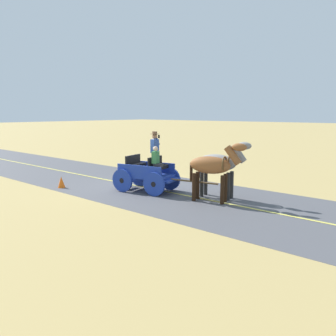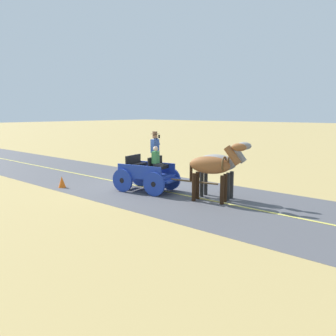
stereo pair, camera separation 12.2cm
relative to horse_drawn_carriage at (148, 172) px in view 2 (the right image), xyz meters
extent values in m
plane|color=tan|center=(-0.38, -0.86, -0.82)|extent=(200.00, 200.00, 0.00)
cube|color=#4C4C51|center=(-0.38, -0.86, -0.81)|extent=(5.87, 160.00, 0.01)
cube|color=#DBCC4C|center=(-0.38, -0.86, -0.81)|extent=(0.12, 160.00, 0.00)
cube|color=#1E3899|center=(0.02, -0.08, -0.16)|extent=(1.62, 2.40, 0.12)
cube|color=#1E3899|center=(-0.54, -0.20, 0.12)|extent=(0.48, 2.06, 0.44)
cube|color=#1E3899|center=(0.58, 0.03, 0.12)|extent=(0.48, 2.06, 0.44)
cube|color=#1E3899|center=(-0.23, 1.11, -0.26)|extent=(1.11, 0.45, 0.08)
cube|color=#1E3899|center=(0.26, -1.26, -0.34)|extent=(0.75, 0.34, 0.06)
cube|color=black|center=(-0.10, 0.51, 0.22)|extent=(1.07, 0.56, 0.14)
cube|color=black|center=(-0.07, 0.33, 0.44)|extent=(1.02, 0.28, 0.44)
cube|color=black|center=(0.12, -0.57, 0.22)|extent=(1.07, 0.56, 0.14)
cube|color=black|center=(0.16, -0.74, 0.44)|extent=(1.02, 0.28, 0.44)
cylinder|color=#1E3899|center=(-0.77, 0.54, -0.34)|extent=(0.29, 0.96, 0.96)
cylinder|color=black|center=(-0.77, 0.54, -0.34)|extent=(0.16, 0.23, 0.21)
cylinder|color=#1E3899|center=(0.50, 0.80, -0.34)|extent=(0.29, 0.96, 0.96)
cylinder|color=black|center=(0.50, 0.80, -0.34)|extent=(0.16, 0.23, 0.21)
cylinder|color=#1E3899|center=(-0.46, -0.97, -0.34)|extent=(0.29, 0.96, 0.96)
cylinder|color=black|center=(-0.46, -0.97, -0.34)|extent=(0.16, 0.23, 0.21)
cylinder|color=#1E3899|center=(0.81, -0.70, -0.34)|extent=(0.29, 0.96, 0.96)
cylinder|color=black|center=(0.81, -0.70, -0.34)|extent=(0.16, 0.23, 0.21)
cylinder|color=brown|center=(-0.42, 2.07, -0.21)|extent=(0.47, 1.97, 0.07)
cylinder|color=black|center=(0.19, 0.57, 0.92)|extent=(0.02, 0.02, 1.30)
cylinder|color=#2D2D33|center=(-0.19, 0.21, 0.35)|extent=(0.22, 0.22, 0.90)
cube|color=#2D4C99|center=(-0.19, 0.21, 1.08)|extent=(0.38, 0.28, 0.56)
sphere|color=#9E7051|center=(-0.19, 0.21, 1.48)|extent=(0.22, 0.22, 0.22)
cylinder|color=#473323|center=(-0.19, 0.21, 1.58)|extent=(0.36, 0.36, 0.01)
cylinder|color=#473323|center=(-0.19, 0.21, 1.63)|extent=(0.20, 0.20, 0.10)
cylinder|color=#2D4C99|center=(-0.38, 0.21, 1.26)|extent=(0.27, 0.13, 0.32)
cube|color=black|center=(-0.44, 0.22, 1.46)|extent=(0.03, 0.07, 0.14)
cube|color=#2D2D33|center=(0.12, 0.68, 0.36)|extent=(0.34, 0.37, 0.14)
cube|color=#387F47|center=(0.14, 0.56, 0.67)|extent=(0.33, 0.26, 0.48)
sphere|color=beige|center=(0.14, 0.56, 1.02)|extent=(0.20, 0.20, 0.20)
ellipsoid|color=gray|center=(-0.93, 2.79, 0.55)|extent=(0.80, 1.63, 0.64)
cylinder|color=#272726|center=(-1.19, 3.30, -0.29)|extent=(0.15, 0.15, 1.05)
cylinder|color=#272726|center=(-0.84, 3.35, -0.29)|extent=(0.15, 0.15, 1.05)
cylinder|color=#272726|center=(-1.02, 2.22, -0.29)|extent=(0.15, 0.15, 1.05)
cylinder|color=#272726|center=(-0.66, 2.28, -0.29)|extent=(0.15, 0.15, 1.05)
cylinder|color=gray|center=(-1.06, 3.62, 0.95)|extent=(0.36, 0.68, 0.73)
ellipsoid|color=gray|center=(-1.10, 3.84, 1.26)|extent=(0.30, 0.57, 0.28)
cube|color=#272726|center=(-1.06, 3.60, 0.99)|extent=(0.14, 0.51, 0.56)
cylinder|color=#272726|center=(-0.81, 2.06, 0.25)|extent=(0.11, 0.11, 0.70)
torus|color=brown|center=(-1.02, 3.33, 0.63)|extent=(0.55, 0.16, 0.55)
ellipsoid|color=brown|center=(-0.24, 2.93, 0.55)|extent=(0.94, 1.65, 0.64)
cylinder|color=black|center=(-0.55, 3.41, -0.29)|extent=(0.15, 0.15, 1.05)
cylinder|color=black|center=(-0.20, 3.50, -0.29)|extent=(0.15, 0.15, 1.05)
cylinder|color=black|center=(-0.28, 2.35, -0.29)|extent=(0.15, 0.15, 1.05)
cylinder|color=black|center=(0.07, 2.45, -0.29)|extent=(0.15, 0.15, 1.05)
cylinder|color=brown|center=(-0.45, 3.74, 0.95)|extent=(0.42, 0.69, 0.73)
ellipsoid|color=brown|center=(-0.51, 3.96, 1.26)|extent=(0.35, 0.58, 0.28)
cube|color=black|center=(-0.45, 3.72, 0.99)|extent=(0.18, 0.50, 0.56)
cylinder|color=black|center=(-0.05, 2.21, 0.25)|extent=(0.11, 0.11, 0.70)
torus|color=brown|center=(-0.38, 3.46, 0.63)|extent=(0.55, 0.21, 0.55)
cone|color=orange|center=(2.03, -3.33, -0.57)|extent=(0.32, 0.32, 0.50)
camera|label=1|loc=(10.25, 9.92, 2.48)|focal=36.98mm
camera|label=2|loc=(10.17, 10.02, 2.48)|focal=36.98mm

